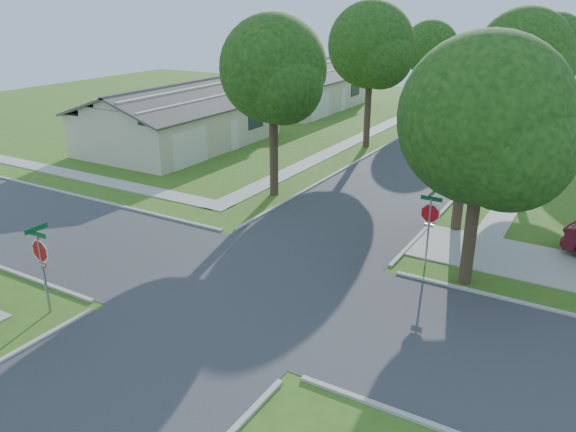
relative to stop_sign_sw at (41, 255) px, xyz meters
The scene contains 18 objects.
ground 6.95m from the stop_sign_sw, 45.00° to the left, with size 100.00×100.00×0.00m, color #3D5D19.
road_ns 6.95m from the stop_sign_sw, 45.00° to the left, with size 7.00×100.00×0.02m, color #333335.
sidewalk_ne 32.61m from the stop_sign_sw, 70.62° to the left, with size 1.20×40.00×0.04m, color #9E9B91.
sidewalk_nw 30.80m from the stop_sign_sw, 92.61° to the left, with size 1.20×40.00×0.04m, color #9E9B91.
driveway 17.38m from the stop_sign_sw, 43.12° to the left, with size 8.80×3.60×0.05m, color #9E9B91.
stop_sign_sw is the anchor object (origin of this frame).
stop_sign_ne 13.29m from the stop_sign_sw, 45.00° to the left, with size 1.05×0.80×2.98m.
tree_e_near 17.04m from the stop_sign_sw, 55.41° to the left, with size 4.97×4.80×8.28m.
tree_e_mid 27.71m from the stop_sign_sw, 69.80° to the left, with size 5.59×5.40×9.21m.
tree_e_far 40.04m from the stop_sign_sw, 76.27° to the left, with size 5.17×5.00×8.72m.
tree_w_near 14.30m from the stop_sign_sw, 89.77° to the left, with size 5.38×5.20×8.97m.
tree_w_mid 26.09m from the stop_sign_sw, 89.87° to the left, with size 5.80×5.60×9.56m.
tree_w_far 38.86m from the stop_sign_sw, 89.93° to the left, with size 4.76×4.60×8.04m.
tree_ne_corner 14.64m from the stop_sign_sw, 38.84° to the left, with size 5.80×5.60×8.66m.
house_nw_near 22.71m from the stop_sign_sw, 119.83° to the left, with size 8.42×13.60×4.23m.
house_nw_far 38.40m from the stop_sign_sw, 107.10° to the left, with size 8.42×13.60×4.23m.
car_curb_east 37.16m from the stop_sign_sw, 78.03° to the left, with size 1.60×3.97×1.35m, color black.
car_curb_west 42.49m from the stop_sign_sw, 85.27° to the left, with size 2.05×5.04×1.46m, color black.
Camera 1 is at (9.97, -14.41, 9.37)m, focal length 35.00 mm.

